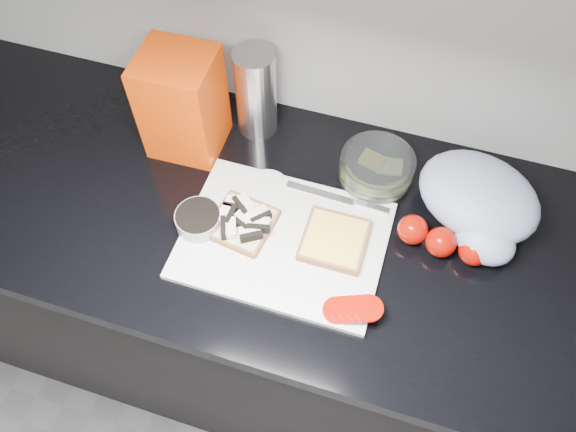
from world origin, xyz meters
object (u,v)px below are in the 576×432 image
at_px(glass_bowl, 376,169).
at_px(steel_canister, 256,93).
at_px(cutting_board, 284,240).
at_px(bread_bag, 183,104).

height_order(glass_bowl, steel_canister, steel_canister).
bearing_deg(cutting_board, glass_bowl, 56.47).
distance_m(glass_bowl, steel_canister, 0.31).
distance_m(glass_bowl, bread_bag, 0.43).
bearing_deg(steel_canister, cutting_board, -61.56).
bearing_deg(glass_bowl, steel_canister, 167.17).
distance_m(cutting_board, steel_canister, 0.33).
height_order(cutting_board, glass_bowl, glass_bowl).
height_order(cutting_board, steel_canister, steel_canister).
relative_size(glass_bowl, bread_bag, 0.66).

